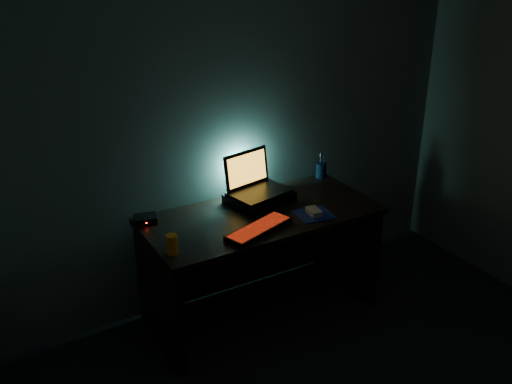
% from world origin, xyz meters
% --- Properties ---
extents(room, '(3.50, 4.00, 2.50)m').
position_xyz_m(room, '(0.00, 0.00, 1.25)').
color(room, black).
rests_on(room, ground).
extents(desk, '(1.50, 0.70, 0.75)m').
position_xyz_m(desk, '(0.00, 1.67, 0.49)').
color(desk, black).
rests_on(desk, ground).
extents(riser, '(0.45, 0.38, 0.06)m').
position_xyz_m(riser, '(0.08, 1.77, 0.78)').
color(riser, black).
rests_on(riser, desk).
extents(laptop, '(0.43, 0.35, 0.26)m').
position_xyz_m(laptop, '(0.07, 1.82, 0.87)').
color(laptop, black).
rests_on(laptop, riser).
extents(keyboard, '(0.48, 0.28, 0.03)m').
position_xyz_m(keyboard, '(-0.13, 1.42, 0.76)').
color(keyboard, black).
rests_on(keyboard, desk).
extents(mousepad, '(0.25, 0.23, 0.00)m').
position_xyz_m(mousepad, '(0.28, 1.44, 0.75)').
color(mousepad, navy).
rests_on(mousepad, desk).
extents(mouse, '(0.08, 0.12, 0.03)m').
position_xyz_m(mouse, '(0.28, 1.44, 0.77)').
color(mouse, '#95949A').
rests_on(mouse, mousepad).
extents(pen_cup, '(0.08, 0.08, 0.11)m').
position_xyz_m(pen_cup, '(0.68, 1.92, 0.80)').
color(pen_cup, black).
rests_on(pen_cup, desk).
extents(juice_glass, '(0.08, 0.08, 0.11)m').
position_xyz_m(juice_glass, '(-0.68, 1.43, 0.81)').
color(juice_glass, orange).
rests_on(juice_glass, desk).
extents(router, '(0.15, 0.13, 0.04)m').
position_xyz_m(router, '(-0.68, 1.86, 0.77)').
color(router, black).
rests_on(router, desk).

